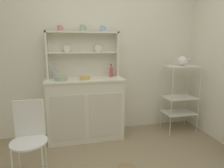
{
  "coord_description": "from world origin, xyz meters",
  "views": [
    {
      "loc": [
        -0.56,
        -1.44,
        1.4
      ],
      "look_at": [
        0.05,
        1.12,
        0.87
      ],
      "focal_mm": 31.27,
      "sensor_mm": 36.0,
      "label": 1
    }
  ],
  "objects_px": {
    "bowl_mixing_large": "(61,79)",
    "porcelain_teapot": "(182,61)",
    "jam_bottle": "(111,72)",
    "bakers_rack": "(180,92)",
    "wire_chair": "(29,133)",
    "hutch_cabinet": "(86,108)",
    "hutch_shelf_unit": "(83,51)",
    "cup_rose_0": "(60,28)",
    "utensil_jar": "(55,75)"
  },
  "relations": [
    {
      "from": "jam_bottle",
      "to": "utensil_jar",
      "type": "relative_size",
      "value": 0.82
    },
    {
      "from": "wire_chair",
      "to": "porcelain_teapot",
      "type": "height_order",
      "value": "porcelain_teapot"
    },
    {
      "from": "hutch_cabinet",
      "to": "bowl_mixing_large",
      "type": "relative_size",
      "value": 6.57
    },
    {
      "from": "wire_chair",
      "to": "cup_rose_0",
      "type": "distance_m",
      "value": 1.5
    },
    {
      "from": "cup_rose_0",
      "to": "bowl_mixing_large",
      "type": "height_order",
      "value": "cup_rose_0"
    },
    {
      "from": "wire_chair",
      "to": "bowl_mixing_large",
      "type": "xyz_separation_m",
      "value": [
        0.32,
        0.74,
        0.43
      ]
    },
    {
      "from": "hutch_cabinet",
      "to": "porcelain_teapot",
      "type": "relative_size",
      "value": 4.64
    },
    {
      "from": "jam_bottle",
      "to": "utensil_jar",
      "type": "height_order",
      "value": "utensil_jar"
    },
    {
      "from": "cup_rose_0",
      "to": "porcelain_teapot",
      "type": "distance_m",
      "value": 1.91
    },
    {
      "from": "bowl_mixing_large",
      "to": "jam_bottle",
      "type": "bearing_deg",
      "value": 12.11
    },
    {
      "from": "hutch_shelf_unit",
      "to": "cup_rose_0",
      "type": "bearing_deg",
      "value": -172.48
    },
    {
      "from": "jam_bottle",
      "to": "bakers_rack",
      "type": "bearing_deg",
      "value": -8.52
    },
    {
      "from": "bakers_rack",
      "to": "utensil_jar",
      "type": "height_order",
      "value": "utensil_jar"
    },
    {
      "from": "hutch_shelf_unit",
      "to": "bakers_rack",
      "type": "height_order",
      "value": "hutch_shelf_unit"
    },
    {
      "from": "porcelain_teapot",
      "to": "jam_bottle",
      "type": "bearing_deg",
      "value": 171.47
    },
    {
      "from": "wire_chair",
      "to": "utensil_jar",
      "type": "distance_m",
      "value": 1.03
    },
    {
      "from": "cup_rose_0",
      "to": "wire_chair",
      "type": "bearing_deg",
      "value": -109.67
    },
    {
      "from": "jam_bottle",
      "to": "utensil_jar",
      "type": "distance_m",
      "value": 0.83
    },
    {
      "from": "hutch_shelf_unit",
      "to": "jam_bottle",
      "type": "height_order",
      "value": "hutch_shelf_unit"
    },
    {
      "from": "wire_chair",
      "to": "cup_rose_0",
      "type": "height_order",
      "value": "cup_rose_0"
    },
    {
      "from": "utensil_jar",
      "to": "porcelain_teapot",
      "type": "distance_m",
      "value": 1.95
    },
    {
      "from": "wire_chair",
      "to": "cup_rose_0",
      "type": "xyz_separation_m",
      "value": [
        0.34,
        0.94,
        1.11
      ]
    },
    {
      "from": "jam_bottle",
      "to": "hutch_cabinet",
      "type": "bearing_deg",
      "value": -168.27
    },
    {
      "from": "bakers_rack",
      "to": "porcelain_teapot",
      "type": "xyz_separation_m",
      "value": [
        -0.0,
        0.0,
        0.5
      ]
    },
    {
      "from": "hutch_shelf_unit",
      "to": "bowl_mixing_large",
      "type": "height_order",
      "value": "hutch_shelf_unit"
    },
    {
      "from": "hutch_cabinet",
      "to": "hutch_shelf_unit",
      "type": "bearing_deg",
      "value": 90.0
    },
    {
      "from": "utensil_jar",
      "to": "cup_rose_0",
      "type": "bearing_deg",
      "value": 23.88
    },
    {
      "from": "hutch_cabinet",
      "to": "bakers_rack",
      "type": "xyz_separation_m",
      "value": [
        1.53,
        -0.08,
        0.19
      ]
    },
    {
      "from": "bakers_rack",
      "to": "cup_rose_0",
      "type": "xyz_separation_m",
      "value": [
        -1.84,
        0.2,
        0.97
      ]
    },
    {
      "from": "bakers_rack",
      "to": "wire_chair",
      "type": "bearing_deg",
      "value": -161.29
    },
    {
      "from": "bowl_mixing_large",
      "to": "jam_bottle",
      "type": "distance_m",
      "value": 0.76
    },
    {
      "from": "hutch_shelf_unit",
      "to": "utensil_jar",
      "type": "distance_m",
      "value": 0.54
    },
    {
      "from": "hutch_cabinet",
      "to": "bowl_mixing_large",
      "type": "height_order",
      "value": "bowl_mixing_large"
    },
    {
      "from": "bakers_rack",
      "to": "cup_rose_0",
      "type": "height_order",
      "value": "cup_rose_0"
    },
    {
      "from": "hutch_cabinet",
      "to": "hutch_shelf_unit",
      "type": "height_order",
      "value": "hutch_shelf_unit"
    },
    {
      "from": "cup_rose_0",
      "to": "utensil_jar",
      "type": "relative_size",
      "value": 0.35
    },
    {
      "from": "cup_rose_0",
      "to": "hutch_shelf_unit",
      "type": "bearing_deg",
      "value": 7.52
    },
    {
      "from": "bakers_rack",
      "to": "bowl_mixing_large",
      "type": "xyz_separation_m",
      "value": [
        -1.85,
        0.01,
        0.29
      ]
    },
    {
      "from": "bowl_mixing_large",
      "to": "porcelain_teapot",
      "type": "bearing_deg",
      "value": -0.21
    },
    {
      "from": "bowl_mixing_large",
      "to": "bakers_rack",
      "type": "bearing_deg",
      "value": -0.21
    },
    {
      "from": "utensil_jar",
      "to": "hutch_cabinet",
      "type": "bearing_deg",
      "value": -10.63
    },
    {
      "from": "hutch_cabinet",
      "to": "hutch_shelf_unit",
      "type": "distance_m",
      "value": 0.86
    },
    {
      "from": "wire_chair",
      "to": "utensil_jar",
      "type": "xyz_separation_m",
      "value": [
        0.24,
        0.9,
        0.46
      ]
    },
    {
      "from": "bakers_rack",
      "to": "jam_bottle",
      "type": "distance_m",
      "value": 1.17
    },
    {
      "from": "hutch_shelf_unit",
      "to": "bowl_mixing_large",
      "type": "relative_size",
      "value": 6.14
    },
    {
      "from": "cup_rose_0",
      "to": "hutch_cabinet",
      "type": "bearing_deg",
      "value": -21.14
    },
    {
      "from": "hutch_shelf_unit",
      "to": "bakers_rack",
      "type": "bearing_deg",
      "value": -9.09
    },
    {
      "from": "hutch_cabinet",
      "to": "bowl_mixing_large",
      "type": "distance_m",
      "value": 0.58
    },
    {
      "from": "bakers_rack",
      "to": "cup_rose_0",
      "type": "distance_m",
      "value": 2.09
    },
    {
      "from": "cup_rose_0",
      "to": "porcelain_teapot",
      "type": "xyz_separation_m",
      "value": [
        1.84,
        -0.2,
        -0.48
      ]
    }
  ]
}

